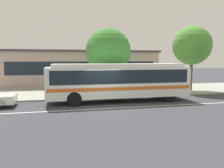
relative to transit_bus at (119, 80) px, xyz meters
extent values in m
plane|color=#373940|center=(-1.45, -1.46, -1.66)|extent=(120.00, 120.00, 0.00)
cube|color=#999A8F|center=(-1.45, 5.35, -1.60)|extent=(60.00, 8.00, 0.12)
cube|color=silver|center=(-1.45, -2.26, -1.66)|extent=(56.00, 0.16, 0.01)
cube|color=white|center=(-0.02, 0.00, -0.14)|extent=(10.65, 2.42, 2.20)
cube|color=white|center=(-0.02, 0.00, 1.08)|extent=(9.80, 2.13, 0.24)
cube|color=#19232D|center=(-0.02, 0.00, 0.30)|extent=(10.01, 2.45, 0.97)
cube|color=orange|center=(-0.02, 0.00, -0.54)|extent=(10.43, 2.45, 0.24)
cube|color=#19232D|center=(5.26, 0.01, 0.30)|extent=(0.12, 2.12, 1.06)
cylinder|color=black|center=(3.60, 1.07, -1.16)|extent=(1.00, 0.28, 1.00)
cylinder|color=black|center=(3.60, -1.06, -1.16)|extent=(1.00, 0.28, 1.00)
cylinder|color=black|center=(-3.42, 1.06, -1.16)|extent=(1.00, 0.28, 1.00)
cylinder|color=black|center=(-3.42, -1.07, -1.16)|extent=(1.00, 0.28, 1.00)
cylinder|color=black|center=(-8.15, 0.77, -1.34)|extent=(0.65, 0.25, 0.64)
cylinder|color=black|center=(-8.07, -0.85, -1.34)|extent=(0.65, 0.25, 0.64)
cylinder|color=#6F6C58|center=(4.69, 2.88, -1.14)|extent=(0.14, 0.14, 0.82)
cylinder|color=#6F6C58|center=(4.85, 2.92, -1.14)|extent=(0.14, 0.14, 0.82)
cylinder|color=#484157|center=(4.77, 2.90, -0.43)|extent=(0.41, 0.41, 0.59)
sphere|color=#E49478|center=(4.77, 2.90, -0.02)|extent=(0.23, 0.23, 0.23)
cylinder|color=navy|center=(-3.62, 1.94, -1.11)|extent=(0.14, 0.14, 0.86)
cylinder|color=navy|center=(-3.52, 2.06, -1.11)|extent=(0.14, 0.14, 0.86)
cylinder|color=#3E67C6|center=(-3.57, 2.00, -0.39)|extent=(0.48, 0.48, 0.59)
sphere|color=#E28C6C|center=(-3.57, 2.00, 0.02)|extent=(0.22, 0.22, 0.22)
cylinder|color=#6D6655|center=(-4.12, 3.46, -1.14)|extent=(0.14, 0.14, 0.81)
cylinder|color=#6D6655|center=(-4.21, 3.59, -1.14)|extent=(0.14, 0.14, 0.81)
cylinder|color=gold|center=(-4.17, 3.52, -0.46)|extent=(0.48, 0.48, 0.55)
sphere|color=tan|center=(-4.17, 3.52, -0.07)|extent=(0.22, 0.22, 0.22)
cylinder|color=brown|center=(-0.07, 3.53, -0.35)|extent=(0.24, 0.24, 2.39)
sphere|color=#3B8735|center=(-0.07, 3.53, 2.27)|extent=(4.07, 4.07, 4.07)
cylinder|color=brown|center=(8.37, 3.57, 0.01)|extent=(0.28, 0.28, 3.11)
sphere|color=#4D9337|center=(8.37, 3.57, 2.89)|extent=(3.78, 3.78, 3.78)
cube|color=#B59D92|center=(-1.60, 13.29, 0.36)|extent=(18.36, 7.80, 4.04)
cube|color=#19232D|center=(-1.60, 9.37, 0.56)|extent=(16.89, 0.04, 1.46)
cube|color=#4A3945|center=(-1.60, 13.29, 2.50)|extent=(18.76, 8.20, 0.24)
camera|label=1|loc=(-4.34, -16.29, 1.50)|focal=35.95mm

